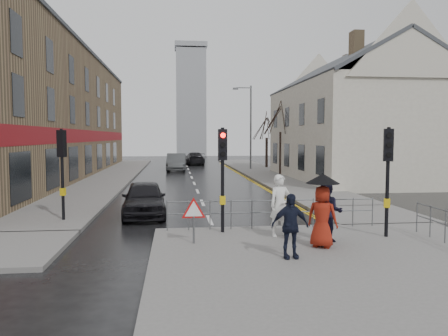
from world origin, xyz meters
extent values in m
plane|color=black|center=(0.00, 0.00, 0.00)|extent=(120.00, 120.00, 0.00)
cube|color=#605E5B|center=(3.00, -3.50, 0.07)|extent=(10.00, 9.00, 0.14)
cube|color=#605E5B|center=(-6.50, 23.00, 0.07)|extent=(4.00, 44.00, 0.14)
cube|color=#605E5B|center=(6.50, 25.00, 0.07)|extent=(4.00, 40.00, 0.14)
cube|color=#605E5B|center=(6.50, 3.00, 0.07)|extent=(4.00, 4.20, 0.14)
cube|color=#866E4D|center=(-12.00, 22.00, 5.00)|extent=(8.00, 42.00, 10.00)
cube|color=beige|center=(12.00, 18.00, 3.50)|extent=(9.00, 16.00, 7.00)
cube|color=#866E4D|center=(10.50, 14.00, 9.20)|extent=(0.70, 0.90, 1.80)
cube|color=#866E4D|center=(13.20, 22.00, 9.20)|extent=(0.70, 0.90, 1.80)
cube|color=gray|center=(1.50, 62.00, 9.00)|extent=(5.00, 5.00, 18.00)
cylinder|color=black|center=(0.20, 0.20, 1.84)|extent=(0.11, 0.11, 3.40)
cube|color=black|center=(0.20, 0.20, 2.99)|extent=(0.28, 0.22, 1.00)
cylinder|color=#FF0C07|center=(0.20, 0.06, 3.29)|extent=(0.16, 0.04, 0.16)
cylinder|color=black|center=(0.20, 0.06, 2.99)|extent=(0.16, 0.04, 0.16)
cylinder|color=black|center=(0.20, 0.06, 2.69)|extent=(0.16, 0.04, 0.16)
cube|color=gold|center=(0.20, 0.20, 1.19)|extent=(0.18, 0.14, 0.28)
cylinder|color=black|center=(5.20, -1.00, 1.84)|extent=(0.11, 0.11, 3.40)
cube|color=black|center=(5.20, -1.00, 2.99)|extent=(0.34, 0.30, 1.00)
cylinder|color=black|center=(5.15, -1.13, 3.29)|extent=(0.16, 0.09, 0.16)
cylinder|color=black|center=(5.15, -1.13, 2.99)|extent=(0.16, 0.09, 0.16)
cylinder|color=black|center=(5.15, -1.13, 2.69)|extent=(0.16, 0.09, 0.16)
cube|color=gold|center=(5.20, -1.00, 1.19)|extent=(0.22, 0.19, 0.28)
cylinder|color=black|center=(-5.50, 3.00, 1.84)|extent=(0.11, 0.11, 3.40)
cube|color=black|center=(-5.50, 3.00, 2.99)|extent=(0.34, 0.30, 1.00)
cylinder|color=black|center=(-5.45, 3.13, 3.29)|extent=(0.16, 0.09, 0.16)
cylinder|color=black|center=(-5.45, 3.13, 2.99)|extent=(0.16, 0.09, 0.16)
cylinder|color=black|center=(-5.45, 3.13, 2.69)|extent=(0.16, 0.09, 0.16)
cube|color=gold|center=(-5.50, 3.00, 1.19)|extent=(0.22, 0.19, 0.28)
cylinder|color=#595B5E|center=(-1.60, 0.60, 0.64)|extent=(0.04, 0.04, 1.00)
cylinder|color=#595B5E|center=(5.50, 0.60, 0.64)|extent=(0.04, 0.04, 1.00)
cylinder|color=#595B5E|center=(1.95, 0.60, 1.09)|extent=(7.10, 0.04, 0.04)
cylinder|color=#595B5E|center=(1.95, 0.60, 0.69)|extent=(7.10, 0.04, 0.04)
cylinder|color=#595B5E|center=(6.50, -0.50, 0.64)|extent=(0.04, 0.04, 1.00)
cylinder|color=#595B5E|center=(-0.80, -1.20, 0.56)|extent=(0.06, 0.06, 0.85)
cylinder|color=red|center=(-0.80, -1.20, 1.09)|extent=(0.80, 0.03, 0.80)
cylinder|color=white|center=(-0.80, -1.22, 1.09)|extent=(0.60, 0.03, 0.60)
cylinder|color=#595B5E|center=(6.00, 28.00, 4.14)|extent=(0.16, 0.16, 8.00)
cylinder|color=#595B5E|center=(5.30, 28.00, 7.94)|extent=(1.40, 0.10, 0.10)
cube|color=#595B5E|center=(4.50, 28.00, 7.84)|extent=(0.50, 0.25, 0.18)
cylinder|color=#31221B|center=(7.50, 22.00, 1.89)|extent=(0.26, 0.26, 3.50)
cylinder|color=#31221B|center=(8.00, 30.00, 1.64)|extent=(0.26, 0.26, 3.00)
imported|color=white|center=(1.92, -0.57, 1.10)|extent=(0.79, 0.61, 1.93)
imported|color=black|center=(3.16, -1.43, 1.02)|extent=(1.07, 0.98, 1.76)
imported|color=maroon|center=(2.76, -2.05, 1.01)|extent=(1.02, 0.94, 1.74)
cylinder|color=black|center=(2.76, -2.05, 1.11)|extent=(0.02, 0.02, 1.94)
cone|color=black|center=(2.76, -2.05, 2.08)|extent=(0.96, 0.96, 0.28)
imported|color=black|center=(1.58, -3.01, 0.97)|extent=(0.99, 0.45, 1.66)
imported|color=black|center=(-2.59, 4.19, 0.72)|extent=(1.94, 4.31, 1.44)
imported|color=#424446|center=(-1.19, 27.99, 0.83)|extent=(1.90, 5.08, 1.66)
imported|color=black|center=(0.91, 36.84, 0.72)|extent=(2.40, 5.12, 1.45)
camera|label=1|loc=(-1.33, -13.76, 3.24)|focal=35.00mm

